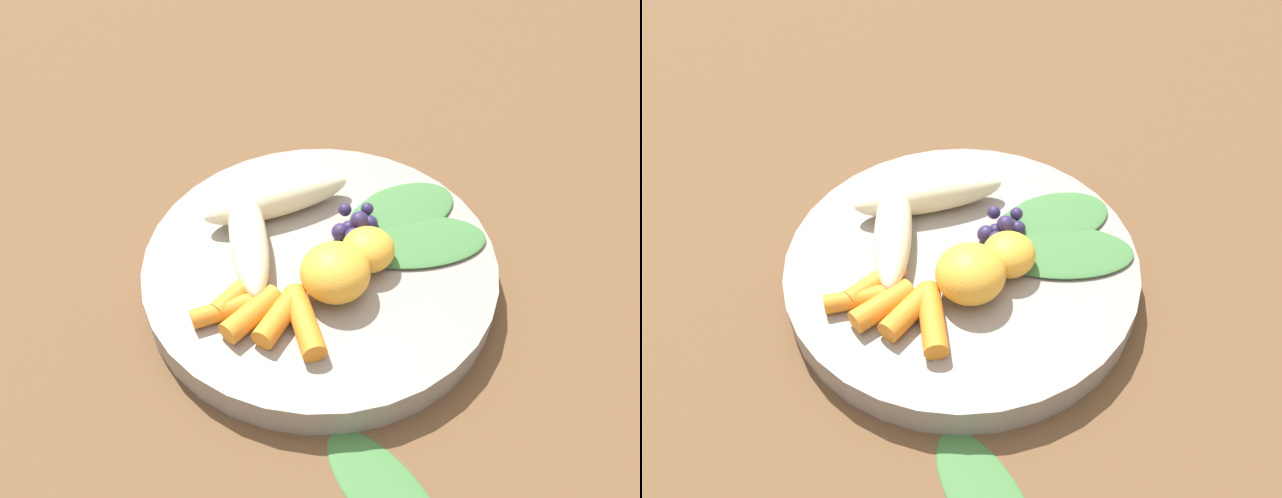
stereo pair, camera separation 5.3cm
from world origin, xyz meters
TOP-DOWN VIEW (x-y plane):
  - ground_plane at (0.00, 0.00)m, footprint 2.40×2.40m
  - bowl at (0.00, 0.00)m, footprint 0.28×0.28m
  - banana_peeled_left at (-0.03, -0.05)m, footprint 0.13×0.05m
  - banana_peeled_right at (-0.06, -0.02)m, footprint 0.04×0.13m
  - orange_segment_near at (0.02, 0.03)m, footprint 0.04×0.04m
  - orange_segment_far at (0.04, 0.00)m, footprint 0.05×0.05m
  - carrot_front at (0.02, -0.07)m, footprint 0.04×0.05m
  - carrot_mid_left at (0.03, -0.08)m, footprint 0.02×0.06m
  - carrot_mid_right at (0.04, -0.07)m, footprint 0.04×0.05m
  - carrot_rear at (0.05, -0.05)m, footprint 0.05×0.05m
  - carrot_small at (0.06, -0.03)m, footprint 0.06×0.02m
  - blueberry_pile at (-0.02, 0.04)m, footprint 0.04×0.04m
  - coconut_shred_patch at (-0.03, 0.07)m, footprint 0.05×0.05m
  - kale_leaf_left at (0.01, 0.08)m, footprint 0.08×0.13m
  - kale_leaf_right at (-0.03, 0.08)m, footprint 0.08×0.11m
  - kale_leaf_stray at (0.18, -0.02)m, footprint 0.12×0.08m

SIDE VIEW (x-z plane):
  - ground_plane at x=0.00m, z-range 0.00..0.00m
  - kale_leaf_stray at x=0.18m, z-range 0.00..0.01m
  - bowl at x=0.00m, z-range 0.00..0.03m
  - coconut_shred_patch at x=-0.03m, z-range 0.03..0.03m
  - kale_leaf_left at x=0.01m, z-range 0.03..0.03m
  - kale_leaf_right at x=-0.03m, z-range 0.03..0.03m
  - carrot_mid_left at x=0.03m, z-range 0.03..0.04m
  - carrot_front at x=0.02m, z-range 0.03..0.04m
  - carrot_rear at x=0.05m, z-range 0.03..0.05m
  - carrot_mid_right at x=0.04m, z-range 0.03..0.05m
  - carrot_small at x=0.06m, z-range 0.03..0.05m
  - blueberry_pile at x=-0.02m, z-range 0.02..0.05m
  - banana_peeled_left at x=-0.03m, z-range 0.03..0.06m
  - banana_peeled_right at x=-0.06m, z-range 0.03..0.06m
  - orange_segment_near at x=0.02m, z-range 0.03..0.06m
  - orange_segment_far at x=0.04m, z-range 0.03..0.07m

